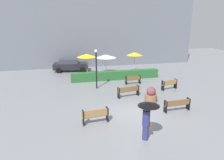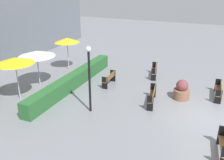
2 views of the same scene
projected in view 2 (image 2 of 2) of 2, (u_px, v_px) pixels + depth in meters
name	position (u px, v px, depth m)	size (l,w,h in m)	color
ground_plane	(207.00, 118.00, 12.99)	(60.00, 60.00, 0.00)	gray
bench_near_right	(219.00, 90.00, 15.06)	(1.91, 0.44, 0.85)	brown
bench_far_right	(155.00, 70.00, 18.20)	(1.60, 0.66, 0.91)	#9E7242
bench_back_row	(109.00, 78.00, 16.85)	(1.54, 0.41, 0.82)	brown
bench_mid_center	(152.00, 95.00, 14.29)	(1.90, 0.63, 0.89)	brown
planter_pot	(182.00, 91.00, 14.91)	(0.94, 0.94, 1.19)	brown
lamp_post	(89.00, 72.00, 12.87)	(0.28, 0.28, 3.58)	black
patio_umbrella_yellow	(15.00, 61.00, 14.22)	(2.15, 2.15, 2.55)	silver
patio_umbrella_white	(37.00, 54.00, 16.28)	(2.37, 2.37, 2.34)	silver
patio_umbrella_yellow_far	(67.00, 40.00, 19.06)	(1.86, 1.86, 2.51)	silver
hedge_strip	(73.00, 80.00, 16.58)	(9.39, 0.70, 0.91)	#28602D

